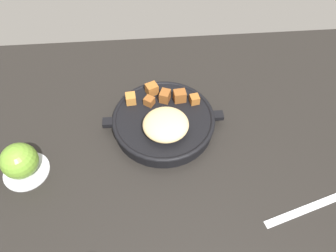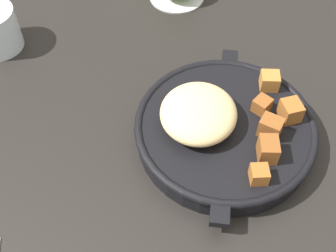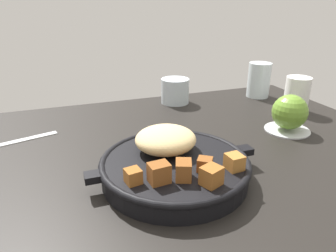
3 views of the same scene
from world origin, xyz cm
name	(u,v)px [view 1 (image 1 of 3)]	position (x,y,z in cm)	size (l,w,h in cm)	color
ground_plane	(181,144)	(0.00, 0.00, -1.20)	(117.46, 82.91, 2.40)	black
cast_iron_skillet	(164,121)	(3.86, -4.49, 2.71)	(29.79, 25.43, 7.81)	black
saucer_plate	(26,171)	(36.03, 5.70, 0.30)	(10.34, 10.34, 0.60)	#B7BABF
red_apple	(19,161)	(36.03, 5.70, 4.61)	(8.03, 8.03, 8.03)	olive
butter_knife	(309,208)	(-24.98, 19.59, 0.18)	(20.92, 1.60, 0.36)	silver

